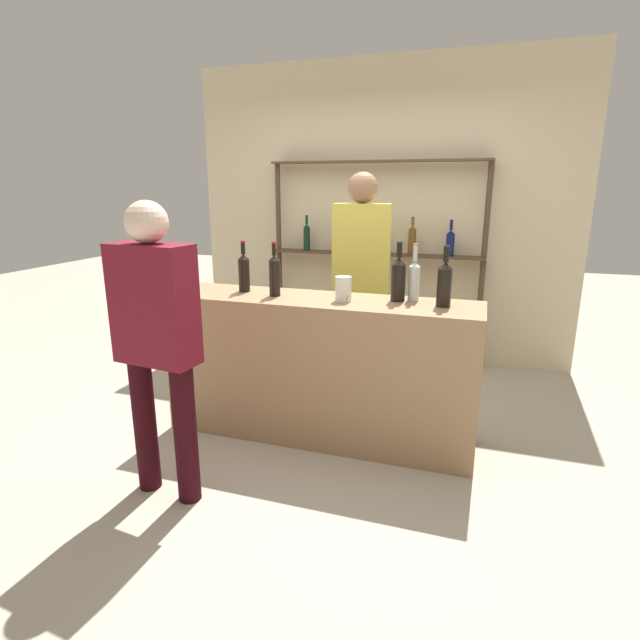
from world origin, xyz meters
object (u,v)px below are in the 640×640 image
object	(u,v)px
counter_bottle_0	(414,280)
server_behind_counter	(361,267)
counter_bottle_4	(244,272)
customer_left	(156,332)
counter_bottle_1	(398,278)
counter_bottle_3	(444,283)
counter_bottle_2	(275,275)
cork_jar	(343,289)

from	to	relation	value
counter_bottle_0	server_behind_counter	world-z (taller)	server_behind_counter
server_behind_counter	counter_bottle_4	bearing A→B (deg)	-46.44
counter_bottle_0	customer_left	distance (m)	1.57
customer_left	counter_bottle_1	bearing A→B (deg)	-40.61
counter_bottle_3	customer_left	distance (m)	1.66
customer_left	server_behind_counter	bearing A→B (deg)	-14.85
counter_bottle_2	customer_left	world-z (taller)	customer_left
cork_jar	counter_bottle_3	bearing A→B (deg)	4.49
counter_bottle_4	customer_left	bearing A→B (deg)	-91.09
customer_left	counter_bottle_2	bearing A→B (deg)	-10.74
counter_bottle_4	server_behind_counter	distance (m)	0.99
counter_bottle_3	counter_bottle_2	bearing A→B (deg)	-177.94
server_behind_counter	counter_bottle_1	bearing A→B (deg)	24.30
server_behind_counter	customer_left	distance (m)	1.85
cork_jar	server_behind_counter	bearing A→B (deg)	95.93
counter_bottle_0	counter_bottle_1	distance (m)	0.10
counter_bottle_0	cork_jar	bearing A→B (deg)	-160.13
counter_bottle_0	server_behind_counter	bearing A→B (deg)	126.81
cork_jar	customer_left	world-z (taller)	customer_left
counter_bottle_2	counter_bottle_3	distance (m)	1.08
counter_bottle_2	counter_bottle_1	bearing A→B (deg)	7.30
counter_bottle_3	counter_bottle_4	bearing A→B (deg)	178.72
counter_bottle_0	counter_bottle_1	size ratio (longest dim) A/B	0.97
counter_bottle_4	cork_jar	distance (m)	0.74
server_behind_counter	customer_left	xyz separation A→B (m)	(-0.66, -1.72, -0.12)
counter_bottle_1	counter_bottle_3	distance (m)	0.29
counter_bottle_3	cork_jar	size ratio (longest dim) A/B	2.34
counter_bottle_0	counter_bottle_4	size ratio (longest dim) A/B	1.03
counter_bottle_1	counter_bottle_4	xyz separation A→B (m)	(-1.05, -0.03, -0.01)
counter_bottle_2	counter_bottle_4	size ratio (longest dim) A/B	1.03
counter_bottle_3	customer_left	size ratio (longest dim) A/B	0.23
counter_bottle_0	cork_jar	size ratio (longest dim) A/B	2.30
counter_bottle_1	counter_bottle_3	bearing A→B (deg)	-12.40
counter_bottle_2	counter_bottle_3	xyz separation A→B (m)	(1.08, 0.04, 0.00)
counter_bottle_0	counter_bottle_2	size ratio (longest dim) A/B	1.01
counter_bottle_2	counter_bottle_3	bearing A→B (deg)	2.06
counter_bottle_0	counter_bottle_2	world-z (taller)	counter_bottle_0
server_behind_counter	cork_jar	bearing A→B (deg)	0.28
counter_bottle_3	counter_bottle_4	world-z (taller)	counter_bottle_3
counter_bottle_3	customer_left	world-z (taller)	customer_left
counter_bottle_1	server_behind_counter	xyz separation A→B (m)	(-0.41, 0.71, -0.06)
counter_bottle_3	cork_jar	bearing A→B (deg)	-175.51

